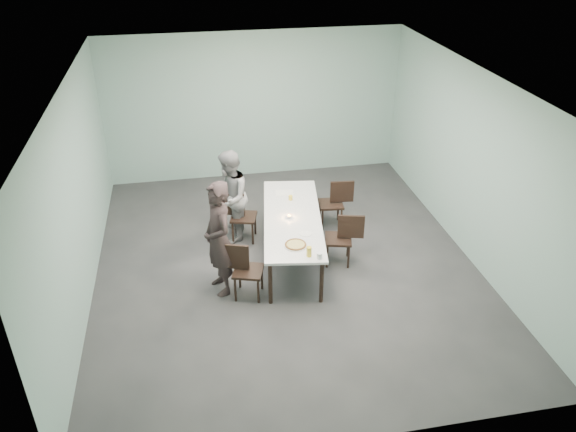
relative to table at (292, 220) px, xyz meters
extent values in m
plane|color=#333335|center=(-0.14, -0.20, -0.69)|extent=(7.00, 7.00, 0.00)
cube|color=#8EB3AB|center=(-0.14, 3.30, 0.81)|extent=(6.00, 0.02, 3.00)
cube|color=#8EB3AB|center=(-0.14, -3.70, 0.81)|extent=(6.00, 0.02, 3.00)
cube|color=#8EB3AB|center=(-3.14, -0.20, 0.81)|extent=(0.02, 7.00, 3.00)
cube|color=#8EB3AB|center=(2.86, -0.20, 0.81)|extent=(0.02, 7.00, 3.00)
cube|color=white|center=(-0.14, -0.20, 2.31)|extent=(6.00, 7.00, 0.02)
cube|color=white|center=(0.00, 0.00, 0.04)|extent=(1.28, 2.70, 0.04)
cylinder|color=black|center=(-0.55, -1.15, -0.34)|extent=(0.06, 0.06, 0.71)
cylinder|color=black|center=(-0.18, 1.26, -0.34)|extent=(0.06, 0.06, 0.71)
cylinder|color=black|center=(0.18, -1.26, -0.34)|extent=(0.06, 0.06, 0.71)
cylinder|color=black|center=(0.55, 1.15, -0.34)|extent=(0.06, 0.06, 0.71)
cube|color=black|center=(-0.83, -0.90, -0.26)|extent=(0.53, 0.53, 0.04)
cube|color=black|center=(-1.01, -0.85, -0.02)|extent=(0.41, 0.16, 0.40)
cylinder|color=black|center=(-1.05, -1.01, -0.49)|extent=(0.04, 0.04, 0.41)
cylinder|color=black|center=(-0.95, -0.69, -0.49)|extent=(0.04, 0.04, 0.41)
cylinder|color=black|center=(-0.72, -1.12, -0.49)|extent=(0.04, 0.04, 0.41)
cylinder|color=black|center=(-0.62, -0.79, -0.49)|extent=(0.04, 0.04, 0.41)
cube|color=black|center=(-0.71, 0.70, -0.26)|extent=(0.52, 0.52, 0.04)
cube|color=black|center=(-0.89, 0.75, -0.02)|extent=(0.42, 0.15, 0.40)
cylinder|color=black|center=(-0.92, 0.58, -0.49)|extent=(0.04, 0.04, 0.41)
cylinder|color=black|center=(-0.83, 0.91, -0.49)|extent=(0.04, 0.04, 0.41)
cylinder|color=black|center=(-0.59, 0.49, -0.49)|extent=(0.04, 0.04, 0.41)
cylinder|color=black|center=(-0.50, 0.82, -0.49)|extent=(0.04, 0.04, 0.41)
cube|color=black|center=(0.69, -0.29, -0.26)|extent=(0.51, 0.51, 0.04)
cube|color=black|center=(0.88, -0.34, -0.02)|extent=(0.42, 0.14, 0.40)
cylinder|color=black|center=(0.90, -0.17, -0.49)|extent=(0.04, 0.04, 0.41)
cylinder|color=black|center=(0.82, -0.50, -0.49)|extent=(0.04, 0.04, 0.41)
cylinder|color=black|center=(0.57, -0.08, -0.49)|extent=(0.04, 0.04, 0.41)
cylinder|color=black|center=(0.49, -0.41, -0.49)|extent=(0.04, 0.04, 0.41)
cube|color=black|center=(0.87, 0.88, -0.26)|extent=(0.46, 0.46, 0.04)
cube|color=black|center=(1.06, 0.86, -0.02)|extent=(0.42, 0.08, 0.40)
cylinder|color=black|center=(1.06, 1.03, -0.49)|extent=(0.04, 0.04, 0.41)
cylinder|color=black|center=(1.03, 0.69, -0.49)|extent=(0.04, 0.04, 0.41)
cylinder|color=black|center=(0.72, 1.06, -0.49)|extent=(0.04, 0.04, 0.41)
cylinder|color=black|center=(0.69, 0.73, -0.49)|extent=(0.04, 0.04, 0.41)
imported|color=black|center=(-1.22, -0.68, 0.20)|extent=(0.59, 0.74, 1.79)
imported|color=gray|center=(-0.92, 0.76, 0.12)|extent=(0.74, 0.88, 1.62)
cylinder|color=white|center=(-0.12, -0.85, 0.06)|extent=(0.34, 0.34, 0.01)
cylinder|color=#D4C478|center=(-0.12, -0.85, 0.08)|extent=(0.30, 0.30, 0.01)
torus|color=brown|center=(-0.12, -0.85, 0.08)|extent=(0.32, 0.32, 0.03)
cylinder|color=white|center=(0.10, -0.55, 0.06)|extent=(0.18, 0.18, 0.01)
cylinder|color=yellow|center=(0.02, -1.15, 0.13)|extent=(0.08, 0.08, 0.15)
cylinder|color=silver|center=(0.15, -1.23, 0.10)|extent=(0.08, 0.08, 0.09)
cylinder|color=silver|center=(-0.06, -0.03, 0.07)|extent=(0.06, 0.06, 0.03)
cylinder|color=orange|center=(-0.06, -0.03, 0.10)|extent=(0.04, 0.04, 0.01)
cylinder|color=yellow|center=(0.08, 0.58, 0.10)|extent=(0.07, 0.07, 0.08)
cube|color=silver|center=(0.03, 0.85, 0.06)|extent=(0.33, 0.26, 0.01)
camera|label=1|loc=(-1.51, -7.62, 4.49)|focal=35.00mm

